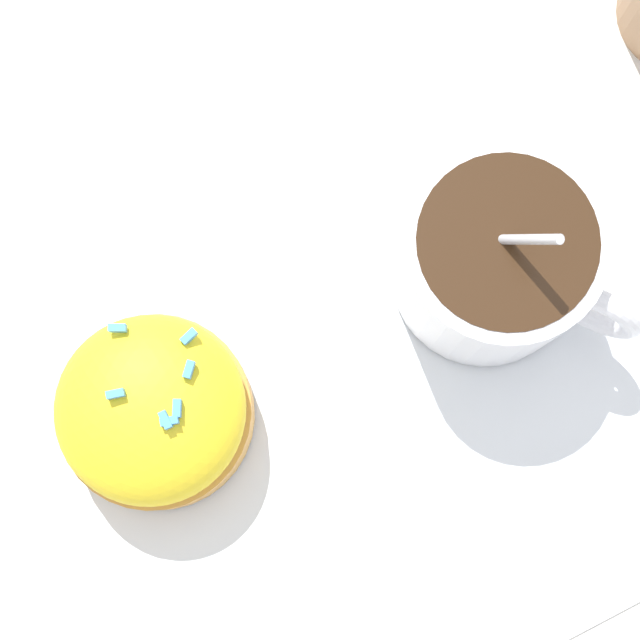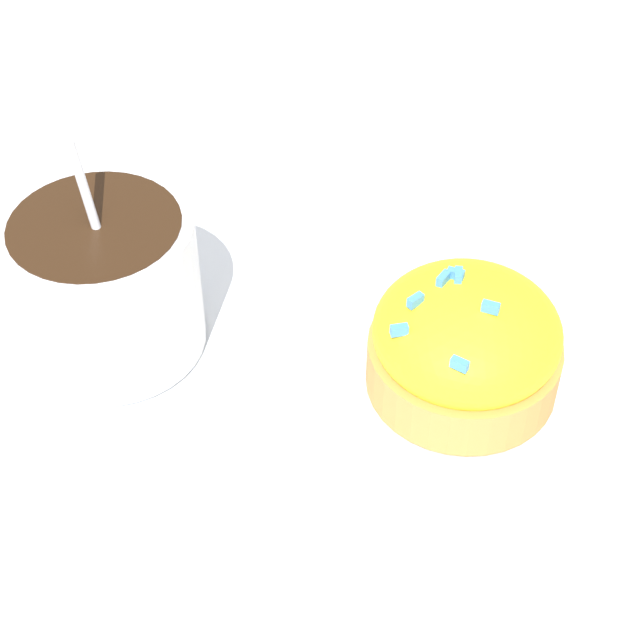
{
  "view_description": "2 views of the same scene",
  "coord_description": "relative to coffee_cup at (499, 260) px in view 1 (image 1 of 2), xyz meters",
  "views": [
    {
      "loc": [
        0.02,
        0.06,
        0.47
      ],
      "look_at": [
        -0.0,
        -0.01,
        0.04
      ],
      "focal_mm": 60.0,
      "sensor_mm": 36.0,
      "label": 1
    },
    {
      "loc": [
        0.09,
        -0.32,
        0.35
      ],
      "look_at": [
        0.02,
        -0.01,
        0.04
      ],
      "focal_mm": 60.0,
      "sensor_mm": 36.0,
      "label": 2
    }
  ],
  "objects": [
    {
      "name": "coffee_cup",
      "position": [
        0.0,
        0.0,
        0.0
      ],
      "size": [
        0.09,
        0.09,
        0.1
      ],
      "color": "white",
      "rests_on": "paper_napkin"
    },
    {
      "name": "paper_napkin",
      "position": [
        0.08,
        0.01,
        -0.04
      ],
      "size": [
        0.35,
        0.34,
        0.0
      ],
      "color": "white",
      "rests_on": "ground_plane"
    },
    {
      "name": "ground_plane",
      "position": [
        0.08,
        0.01,
        -0.04
      ],
      "size": [
        3.0,
        3.0,
        0.0
      ],
      "primitive_type": "plane",
      "color": "silver"
    },
    {
      "name": "frosted_pastry",
      "position": [
        0.16,
        0.01,
        -0.01
      ],
      "size": [
        0.08,
        0.08,
        0.06
      ],
      "color": "#D19347",
      "rests_on": "paper_napkin"
    }
  ]
}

